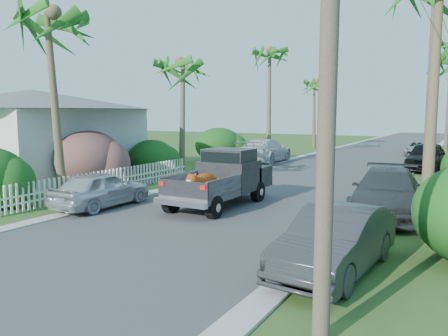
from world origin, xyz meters
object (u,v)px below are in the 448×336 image
Objects in this scene: parked_car_ln at (101,190)px; house_left at (33,137)px; palm_l_c at (270,51)px; palm_l_d at (315,82)px; palm_l_a at (51,15)px; parked_car_rn at (336,241)px; parked_car_rf at (426,157)px; parked_car_rm at (387,193)px; parked_car_rd at (419,149)px; utility_pole_b at (430,85)px; pickup_truck at (225,177)px; parked_car_lf at (265,151)px; palm_l_b at (182,63)px; utility_pole_a at (330,23)px.

house_left is (-8.91, 3.88, 1.46)m from parked_car_ln.
palm_l_c is 1.19× the size of palm_l_d.
palm_l_c is (0.20, 19.00, 0.98)m from palm_l_a.
parked_car_rn is 0.85× the size of parked_car_rf.
parked_car_rm is 1.26× the size of parked_car_rd.
parked_car_rn is at bearing -10.54° from palm_l_a.
utility_pole_b is at bearing -83.84° from parked_car_rf.
utility_pole_b reaches higher than parked_car_rf.
pickup_truck is 1.24× the size of parked_car_rd.
palm_l_c is (-11.00, 1.79, 7.08)m from parked_car_rf.
parked_car_lf is at bearing 108.61° from pickup_truck.
house_left reaches higher than parked_car_lf.
palm_l_d reaches higher than parked_car_rm.
palm_l_b is 0.96× the size of palm_l_d.
pickup_truck is 7.44m from parked_car_rn.
utility_pole_b is (12.40, 1.00, -1.55)m from palm_l_b.
palm_l_d reaches higher than house_left.
utility_pole_b is at bearing 146.21° from parked_car_lf.
palm_l_c is (0.80, 10.00, 1.77)m from palm_l_b.
palm_l_b is 10.19m from palm_l_c.
parked_car_ln is 0.50× the size of palm_l_d.
utility_pole_a is 1.00× the size of utility_pole_b.
palm_l_b reaches higher than pickup_truck.
utility_pole_a is at bearing -90.00° from utility_pole_b.
palm_l_a is at bearing -89.45° from palm_l_d.
palm_l_d is at bearing 108.58° from utility_pole_a.
utility_pole_a reaches higher than parked_car_rn.
parked_car_rn is 6.08m from parked_car_rm.
parked_car_rm is 13.90m from palm_l_b.
utility_pole_b is at bearing 78.24° from parked_car_rm.
parked_car_rf is 0.64× the size of palm_l_d.
utility_pole_b reaches higher than house_left.
parked_car_ln is 0.52× the size of palm_l_b.
utility_pole_b reaches higher than parked_car_rm.
utility_pole_a is (0.60, -2.92, 3.91)m from parked_car_rn.
palm_l_c is at bearing 85.43° from palm_l_b.
parked_car_ln is at bearing -134.45° from utility_pole_b.
parked_car_rn is 12.99m from palm_l_a.
parked_car_rf is at bearing -117.99° from parked_car_ln.
utility_pole_a reaches higher than parked_car_rd.
pickup_truck is 0.62× the size of palm_l_a.
palm_l_b is at bearing 135.59° from pickup_truck.
utility_pole_a is (2.00, -31.79, 4.03)m from parked_car_rd.
palm_l_d is at bearing -85.52° from parked_car_ln.
parked_car_rd is at bearing -106.07° from parked_car_ln.
parked_car_rf is at bearing 91.55° from utility_pole_a.
parked_car_lf reaches higher than parked_car_rn.
palm_l_d is at bearing 89.22° from palm_l_b.
utility_pole_a is (9.69, -5.12, 3.94)m from parked_car_ln.
palm_l_c reaches higher than parked_car_ln.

